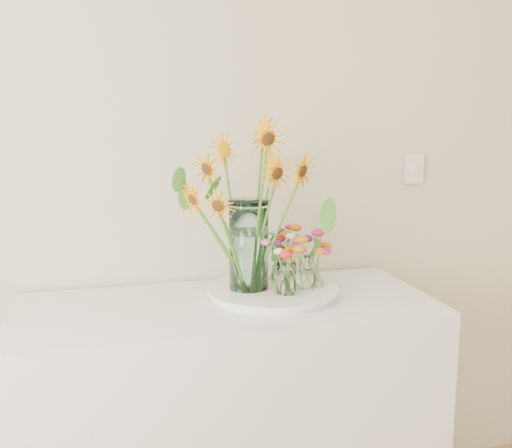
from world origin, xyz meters
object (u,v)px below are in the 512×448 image
at_px(small_vase_b, 308,272).
at_px(tray, 273,293).
at_px(mason_jar, 249,245).
at_px(small_vase_a, 286,279).
at_px(counter, 227,427).
at_px(small_vase_c, 282,264).

bearing_deg(small_vase_b, tray, 171.92).
bearing_deg(tray, mason_jar, 167.62).
height_order(tray, small_vase_a, small_vase_a).
bearing_deg(small_vase_a, mason_jar, 137.23).
xyz_separation_m(counter, small_vase_a, (0.20, -0.05, 0.53)).
xyz_separation_m(tray, mason_jar, (-0.08, 0.02, 0.17)).
distance_m(counter, small_vase_c, 0.60).
distance_m(small_vase_a, small_vase_c, 0.18).
height_order(mason_jar, small_vase_b, mason_jar).
xyz_separation_m(small_vase_a, small_vase_b, (0.10, 0.06, 0.00)).
xyz_separation_m(small_vase_b, small_vase_c, (-0.06, 0.11, 0.01)).
relative_size(tray, mason_jar, 1.37).
distance_m(counter, tray, 0.50).
relative_size(tray, small_vase_c, 3.31).
xyz_separation_m(tray, small_vase_b, (0.12, -0.02, 0.07)).
xyz_separation_m(counter, small_vase_c, (0.24, 0.12, 0.54)).
distance_m(mason_jar, small_vase_b, 0.23).
bearing_deg(mason_jar, small_vase_a, -42.77).
relative_size(tray, small_vase_b, 3.69).
relative_size(mason_jar, small_vase_b, 2.70).
bearing_deg(small_vase_b, mason_jar, 170.18).
bearing_deg(small_vase_c, mason_jar, -152.57).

